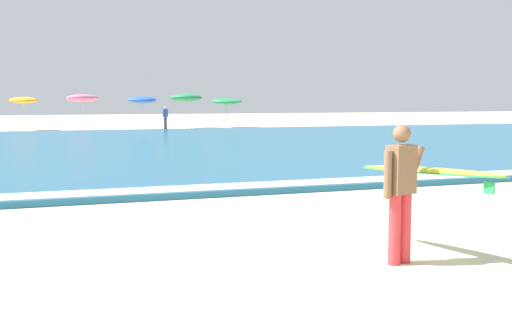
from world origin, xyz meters
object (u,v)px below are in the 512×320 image
(beach_umbrella_4, at_px, (142,100))
(beachgoer_near_row_left, at_px, (165,117))
(beach_umbrella_2, at_px, (24,100))
(beach_umbrella_3, at_px, (82,98))
(beach_umbrella_6, at_px, (227,101))
(surfer_with_board, at_px, (413,181))
(beach_umbrella_5, at_px, (186,98))

(beach_umbrella_4, xyz_separation_m, beachgoer_near_row_left, (1.42, -0.85, -1.17))
(beach_umbrella_2, relative_size, beach_umbrella_3, 0.92)
(beach_umbrella_6, relative_size, beachgoer_near_row_left, 1.44)
(beach_umbrella_3, distance_m, beach_umbrella_4, 3.96)
(beachgoer_near_row_left, bearing_deg, surfer_with_board, -96.50)
(beach_umbrella_5, relative_size, beachgoer_near_row_left, 1.57)
(beach_umbrella_4, bearing_deg, surfer_with_board, -94.13)
(beach_umbrella_5, distance_m, beachgoer_near_row_left, 2.75)
(beach_umbrella_2, distance_m, beach_umbrella_5, 10.88)
(surfer_with_board, xyz_separation_m, beach_umbrella_6, (8.94, 37.35, 0.89))
(beach_umbrella_5, xyz_separation_m, beachgoer_near_row_left, (-1.83, -1.59, -1.31))
(beach_umbrella_3, bearing_deg, surfer_with_board, -87.90)
(beach_umbrella_5, bearing_deg, beachgoer_near_row_left, -139.02)
(beachgoer_near_row_left, bearing_deg, beach_umbrella_5, 40.98)
(beach_umbrella_3, xyz_separation_m, beachgoer_near_row_left, (5.38, -0.70, -1.27))
(beach_umbrella_3, height_order, beach_umbrella_4, beach_umbrella_3)
(beach_umbrella_5, bearing_deg, beach_umbrella_6, 4.01)
(beach_umbrella_2, xyz_separation_m, beach_umbrella_3, (3.65, -1.57, 0.12))
(beach_umbrella_3, xyz_separation_m, beach_umbrella_5, (7.21, 0.89, 0.04))
(beach_umbrella_3, bearing_deg, beachgoer_near_row_left, -7.39)
(surfer_with_board, relative_size, beach_umbrella_4, 1.02)
(beach_umbrella_2, relative_size, beach_umbrella_4, 0.99)
(beach_umbrella_5, bearing_deg, beach_umbrella_3, -172.96)
(surfer_with_board, height_order, beachgoer_near_row_left, surfer_with_board)
(beach_umbrella_3, height_order, beachgoer_near_row_left, beach_umbrella_3)
(beach_umbrella_2, xyz_separation_m, beach_umbrella_4, (7.61, -1.41, 0.01))
(beach_umbrella_3, relative_size, beach_umbrella_5, 0.99)
(beach_umbrella_6, bearing_deg, beach_umbrella_2, 178.09)
(surfer_with_board, bearing_deg, beachgoer_near_row_left, 83.50)
(surfer_with_board, height_order, beach_umbrella_3, beach_umbrella_3)
(beach_umbrella_2, xyz_separation_m, beach_umbrella_5, (10.86, -0.68, 0.16))
(beach_umbrella_3, relative_size, beach_umbrella_4, 1.07)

